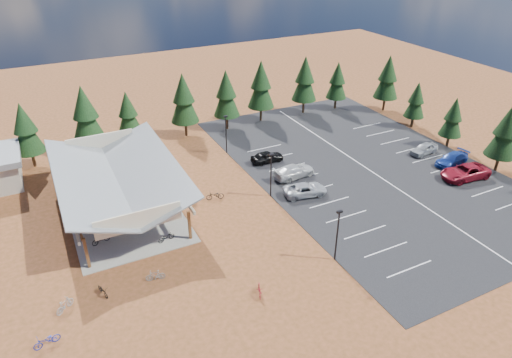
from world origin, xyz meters
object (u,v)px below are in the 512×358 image
(lamp_post_2, at_px, (226,132))
(bike_11, at_px, (259,290))
(trash_bin_0, at_px, (192,198))
(bike_13, at_px, (155,275))
(bike_0, at_px, (101,239))
(bike_1, at_px, (100,229))
(car_4, at_px, (267,157))
(bike_16, at_px, (215,195))
(bike_7, at_px, (125,174))
(trash_bin_1, at_px, (184,194))
(lamp_post_0, at_px, (337,232))
(bike_2, at_px, (88,203))
(bike_8, at_px, (103,290))
(car_2, at_px, (305,190))
(bike_5, at_px, (159,214))
(lamp_post_1, at_px, (271,172))
(car_8, at_px, (424,149))
(bike_pavilion, at_px, (117,176))
(car_3, at_px, (294,171))
(car_7, at_px, (452,159))
(bike_6, at_px, (143,191))
(bike_10, at_px, (47,341))
(bike_3, at_px, (94,180))
(bike_9, at_px, (65,305))
(bike_4, at_px, (166,237))
(car_6, at_px, (465,172))

(lamp_post_2, height_order, bike_11, lamp_post_2)
(trash_bin_0, distance_m, bike_13, 12.36)
(trash_bin_0, distance_m, bike_0, 10.54)
(bike_1, distance_m, car_4, 22.15)
(bike_16, bearing_deg, bike_7, -125.89)
(trash_bin_1, height_order, bike_0, bike_0)
(trash_bin_1, bearing_deg, lamp_post_0, -62.16)
(bike_2, height_order, bike_8, bike_2)
(bike_13, distance_m, car_2, 19.34)
(bike_7, relative_size, bike_11, 1.11)
(bike_0, xyz_separation_m, bike_5, (5.97, 1.42, 0.07))
(bike_13, bearing_deg, lamp_post_1, 128.41)
(lamp_post_2, bearing_deg, car_8, -27.32)
(lamp_post_2, height_order, trash_bin_0, lamp_post_2)
(bike_pavilion, height_order, car_3, bike_pavilion)
(lamp_post_1, xyz_separation_m, bike_5, (-12.08, 1.00, -2.34))
(car_8, bearing_deg, bike_7, -112.73)
(bike_1, distance_m, bike_16, 12.21)
(bike_13, distance_m, car_7, 38.59)
(bike_5, xyz_separation_m, bike_7, (-1.16, 9.90, 0.01))
(bike_2, distance_m, bike_6, 5.84)
(bike_0, relative_size, car_3, 0.34)
(bike_8, xyz_separation_m, car_7, (42.61, 3.86, 0.32))
(trash_bin_1, xyz_separation_m, bike_1, (-9.38, -2.77, 0.10))
(bike_pavilion, bearing_deg, car_4, 7.27)
(car_7, xyz_separation_m, car_8, (-0.87, 3.77, -0.02))
(bike_1, relative_size, bike_10, 0.81)
(lamp_post_1, distance_m, bike_8, 20.65)
(car_8, bearing_deg, bike_10, -82.85)
(bike_1, distance_m, bike_3, 10.08)
(lamp_post_1, relative_size, bike_2, 3.24)
(lamp_post_0, bearing_deg, trash_bin_0, 118.49)
(bike_10, xyz_separation_m, bike_11, (15.65, -2.22, 0.00))
(lamp_post_2, xyz_separation_m, trash_bin_1, (-8.45, -7.99, -2.53))
(bike_6, xyz_separation_m, car_2, (15.77, -7.94, 0.17))
(bike_9, bearing_deg, bike_4, -101.96)
(car_3, bearing_deg, bike_7, 59.03)
(car_3, height_order, car_4, car_3)
(trash_bin_0, height_order, bike_0, bike_0)
(bike_13, distance_m, bike_16, 13.34)
(trash_bin_0, distance_m, bike_2, 10.83)
(bike_3, height_order, car_6, car_6)
(bike_pavilion, height_order, trash_bin_1, bike_pavilion)
(bike_5, distance_m, bike_9, 13.26)
(car_2, height_order, car_8, car_8)
(lamp_post_2, height_order, bike_10, lamp_post_2)
(bike_2, relative_size, car_2, 0.33)
(trash_bin_1, bearing_deg, bike_16, -34.23)
(bike_pavilion, height_order, bike_4, bike_pavilion)
(bike_5, height_order, car_2, car_2)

